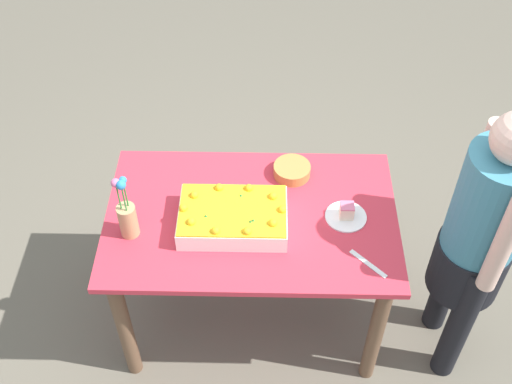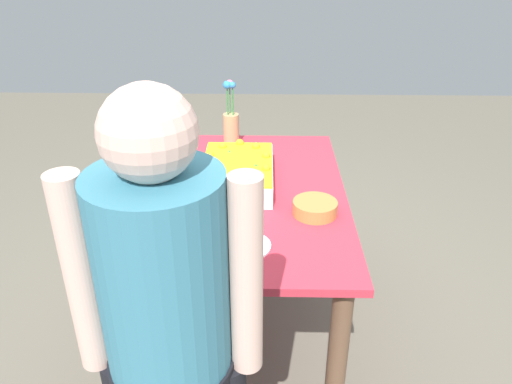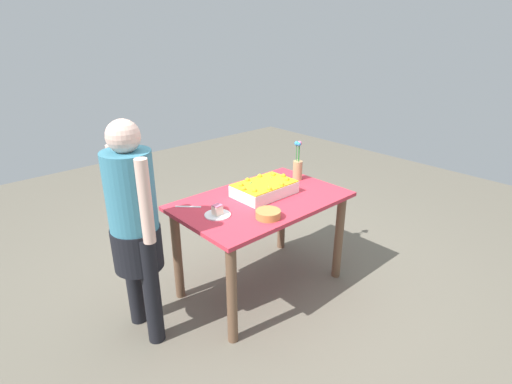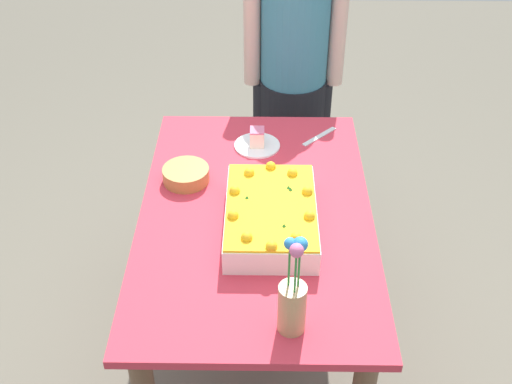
% 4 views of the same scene
% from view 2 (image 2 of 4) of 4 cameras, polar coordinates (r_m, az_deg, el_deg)
% --- Properties ---
extents(ground_plane, '(8.00, 8.00, 0.00)m').
position_cam_2_polar(ground_plane, '(2.54, -0.69, -15.60)').
color(ground_plane, '#655F51').
extents(dining_table, '(1.28, 0.80, 0.77)m').
position_cam_2_polar(dining_table, '(2.15, -0.79, -3.20)').
color(dining_table, '#C93142').
rests_on(dining_table, ground_plane).
extents(sheet_cake, '(0.46, 0.30, 0.12)m').
position_cam_2_polar(sheet_cake, '(2.13, -2.13, 2.25)').
color(sheet_cake, white).
rests_on(sheet_cake, dining_table).
extents(serving_plate_with_slice, '(0.18, 0.18, 0.08)m').
position_cam_2_polar(serving_plate_with_slice, '(1.72, -1.23, -5.65)').
color(serving_plate_with_slice, white).
rests_on(serving_plate_with_slice, dining_table).
extents(cake_knife, '(0.15, 0.15, 0.00)m').
position_cam_2_polar(cake_knife, '(1.70, -10.00, -7.39)').
color(cake_knife, silver).
rests_on(cake_knife, dining_table).
extents(flower_vase, '(0.08, 0.08, 0.33)m').
position_cam_2_polar(flower_vase, '(2.51, -2.89, 7.82)').
color(flower_vase, tan).
rests_on(flower_vase, dining_table).
extents(fruit_bowl, '(0.17, 0.17, 0.05)m').
position_cam_2_polar(fruit_bowl, '(1.92, 6.75, -1.81)').
color(fruit_bowl, '#BD8140').
rests_on(fruit_bowl, dining_table).
extents(person_standing, '(0.31, 0.45, 1.49)m').
position_cam_2_polar(person_standing, '(1.29, -9.78, -16.29)').
color(person_standing, black).
rests_on(person_standing, ground_plane).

